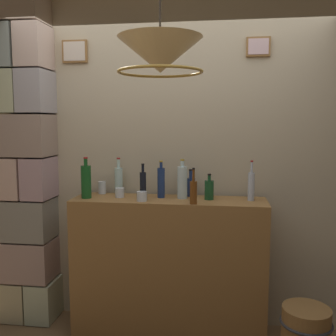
{
  "coord_description": "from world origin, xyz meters",
  "views": [
    {
      "loc": [
        0.41,
        -2.13,
        1.71
      ],
      "look_at": [
        0.0,
        0.77,
        1.36
      ],
      "focal_mm": 41.55,
      "sensor_mm": 36.0,
      "label": 1
    }
  ],
  "objects_px": {
    "glass_tumbler_highball": "(120,193)",
    "liquor_bottle_gin": "(161,182)",
    "liquor_bottle_sherry": "(143,184)",
    "glass_tumbler_shot": "(142,196)",
    "liquor_bottle_amaro": "(251,186)",
    "liquor_bottle_port": "(209,189)",
    "liquor_bottle_mezcal": "(191,186)",
    "liquor_bottle_rum": "(193,191)",
    "glass_tumbler_rocks": "(102,188)",
    "liquor_bottle_scotch": "(119,180)",
    "liquor_bottle_bourbon": "(86,181)",
    "pendant_lamp": "(160,56)",
    "liquor_bottle_vermouth": "(182,182)"
  },
  "relations": [
    {
      "from": "liquor_bottle_vermouth",
      "to": "liquor_bottle_gin",
      "type": "bearing_deg",
      "value": 178.06
    },
    {
      "from": "liquor_bottle_sherry",
      "to": "liquor_bottle_rum",
      "type": "xyz_separation_m",
      "value": [
        0.41,
        -0.16,
        -0.02
      ]
    },
    {
      "from": "liquor_bottle_bourbon",
      "to": "liquor_bottle_sherry",
      "type": "bearing_deg",
      "value": 7.66
    },
    {
      "from": "glass_tumbler_rocks",
      "to": "glass_tumbler_shot",
      "type": "xyz_separation_m",
      "value": [
        0.39,
        -0.25,
        -0.02
      ]
    },
    {
      "from": "liquor_bottle_vermouth",
      "to": "liquor_bottle_mezcal",
      "type": "height_order",
      "value": "liquor_bottle_vermouth"
    },
    {
      "from": "glass_tumbler_highball",
      "to": "liquor_bottle_scotch",
      "type": "bearing_deg",
      "value": 108.13
    },
    {
      "from": "liquor_bottle_scotch",
      "to": "glass_tumbler_highball",
      "type": "distance_m",
      "value": 0.16
    },
    {
      "from": "liquor_bottle_bourbon",
      "to": "glass_tumbler_rocks",
      "type": "relative_size",
      "value": 3.14
    },
    {
      "from": "liquor_bottle_mezcal",
      "to": "glass_tumbler_rocks",
      "type": "distance_m",
      "value": 0.74
    },
    {
      "from": "liquor_bottle_amaro",
      "to": "liquor_bottle_port",
      "type": "distance_m",
      "value": 0.32
    },
    {
      "from": "liquor_bottle_amaro",
      "to": "glass_tumbler_rocks",
      "type": "xyz_separation_m",
      "value": [
        -1.22,
        0.12,
        -0.06
      ]
    },
    {
      "from": "liquor_bottle_bourbon",
      "to": "liquor_bottle_gin",
      "type": "xyz_separation_m",
      "value": [
        0.58,
        0.1,
        -0.01
      ]
    },
    {
      "from": "liquor_bottle_mezcal",
      "to": "liquor_bottle_gin",
      "type": "height_order",
      "value": "liquor_bottle_gin"
    },
    {
      "from": "liquor_bottle_port",
      "to": "glass_tumbler_rocks",
      "type": "relative_size",
      "value": 1.94
    },
    {
      "from": "liquor_bottle_rum",
      "to": "glass_tumbler_highball",
      "type": "distance_m",
      "value": 0.63
    },
    {
      "from": "liquor_bottle_sherry",
      "to": "glass_tumbler_highball",
      "type": "xyz_separation_m",
      "value": [
        -0.19,
        0.01,
        -0.07
      ]
    },
    {
      "from": "liquor_bottle_bourbon",
      "to": "glass_tumbler_shot",
      "type": "xyz_separation_m",
      "value": [
        0.46,
        -0.05,
        -0.1
      ]
    },
    {
      "from": "liquor_bottle_sherry",
      "to": "glass_tumbler_rocks",
      "type": "distance_m",
      "value": 0.41
    },
    {
      "from": "liquor_bottle_scotch",
      "to": "liquor_bottle_port",
      "type": "relative_size",
      "value": 1.51
    },
    {
      "from": "liquor_bottle_vermouth",
      "to": "liquor_bottle_rum",
      "type": "distance_m",
      "value": 0.23
    },
    {
      "from": "liquor_bottle_sherry",
      "to": "liquor_bottle_bourbon",
      "type": "distance_m",
      "value": 0.45
    },
    {
      "from": "liquor_bottle_mezcal",
      "to": "liquor_bottle_rum",
      "type": "bearing_deg",
      "value": -81.51
    },
    {
      "from": "liquor_bottle_sherry",
      "to": "liquor_bottle_bourbon",
      "type": "height_order",
      "value": "liquor_bottle_bourbon"
    },
    {
      "from": "liquor_bottle_amaro",
      "to": "liquor_bottle_gin",
      "type": "height_order",
      "value": "liquor_bottle_amaro"
    },
    {
      "from": "glass_tumbler_rocks",
      "to": "pendant_lamp",
      "type": "relative_size",
      "value": 0.2
    },
    {
      "from": "liquor_bottle_port",
      "to": "liquor_bottle_amaro",
      "type": "bearing_deg",
      "value": 0.86
    },
    {
      "from": "liquor_bottle_port",
      "to": "liquor_bottle_gin",
      "type": "relative_size",
      "value": 0.68
    },
    {
      "from": "liquor_bottle_gin",
      "to": "glass_tumbler_highball",
      "type": "distance_m",
      "value": 0.34
    },
    {
      "from": "liquor_bottle_sherry",
      "to": "glass_tumbler_shot",
      "type": "xyz_separation_m",
      "value": [
        0.01,
        -0.11,
        -0.07
      ]
    },
    {
      "from": "liquor_bottle_mezcal",
      "to": "glass_tumbler_shot",
      "type": "relative_size",
      "value": 2.82
    },
    {
      "from": "liquor_bottle_amaro",
      "to": "liquor_bottle_sherry",
      "type": "bearing_deg",
      "value": -178.37
    },
    {
      "from": "liquor_bottle_rum",
      "to": "liquor_bottle_gin",
      "type": "relative_size",
      "value": 0.9
    },
    {
      "from": "liquor_bottle_rum",
      "to": "glass_tumbler_highball",
      "type": "bearing_deg",
      "value": 163.92
    },
    {
      "from": "liquor_bottle_port",
      "to": "liquor_bottle_gin",
      "type": "distance_m",
      "value": 0.38
    },
    {
      "from": "liquor_bottle_scotch",
      "to": "liquor_bottle_gin",
      "type": "bearing_deg",
      "value": -15.01
    },
    {
      "from": "liquor_bottle_sherry",
      "to": "glass_tumbler_rocks",
      "type": "relative_size",
      "value": 2.65
    },
    {
      "from": "liquor_bottle_scotch",
      "to": "pendant_lamp",
      "type": "height_order",
      "value": "pendant_lamp"
    },
    {
      "from": "liquor_bottle_scotch",
      "to": "liquor_bottle_bourbon",
      "type": "relative_size",
      "value": 0.94
    },
    {
      "from": "liquor_bottle_gin",
      "to": "liquor_bottle_bourbon",
      "type": "bearing_deg",
      "value": -170.12
    },
    {
      "from": "liquor_bottle_sherry",
      "to": "liquor_bottle_mezcal",
      "type": "height_order",
      "value": "liquor_bottle_sherry"
    },
    {
      "from": "liquor_bottle_scotch",
      "to": "liquor_bottle_mezcal",
      "type": "bearing_deg",
      "value": -0.36
    },
    {
      "from": "liquor_bottle_gin",
      "to": "liquor_bottle_scotch",
      "type": "bearing_deg",
      "value": 164.99
    },
    {
      "from": "liquor_bottle_rum",
      "to": "pendant_lamp",
      "type": "height_order",
      "value": "pendant_lamp"
    },
    {
      "from": "pendant_lamp",
      "to": "liquor_bottle_bourbon",
      "type": "bearing_deg",
      "value": 133.81
    },
    {
      "from": "liquor_bottle_scotch",
      "to": "glass_tumbler_rocks",
      "type": "distance_m",
      "value": 0.16
    },
    {
      "from": "liquor_bottle_rum",
      "to": "glass_tumbler_rocks",
      "type": "bearing_deg",
      "value": 158.85
    },
    {
      "from": "glass_tumbler_highball",
      "to": "liquor_bottle_gin",
      "type": "bearing_deg",
      "value": 5.61
    },
    {
      "from": "glass_tumbler_shot",
      "to": "pendant_lamp",
      "type": "xyz_separation_m",
      "value": [
        0.25,
        -0.69,
        0.92
      ]
    },
    {
      "from": "liquor_bottle_bourbon",
      "to": "glass_tumbler_shot",
      "type": "height_order",
      "value": "liquor_bottle_bourbon"
    },
    {
      "from": "liquor_bottle_bourbon",
      "to": "liquor_bottle_mezcal",
      "type": "xyz_separation_m",
      "value": [
        0.81,
        0.2,
        -0.05
      ]
    }
  ]
}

